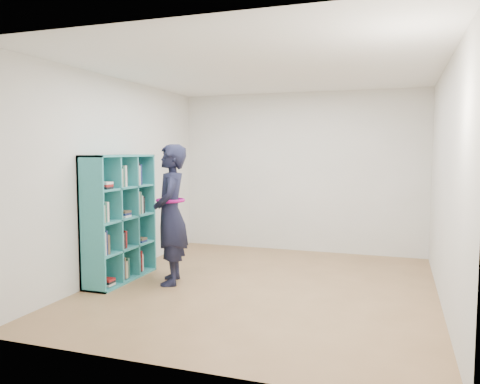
% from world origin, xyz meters
% --- Properties ---
extents(floor, '(4.50, 4.50, 0.00)m').
position_xyz_m(floor, '(0.00, 0.00, 0.00)').
color(floor, brown).
rests_on(floor, ground).
extents(ceiling, '(4.50, 4.50, 0.00)m').
position_xyz_m(ceiling, '(0.00, 0.00, 2.60)').
color(ceiling, white).
rests_on(ceiling, wall_back).
extents(wall_left, '(0.02, 4.50, 2.60)m').
position_xyz_m(wall_left, '(-2.00, 0.00, 1.30)').
color(wall_left, beige).
rests_on(wall_left, floor).
extents(wall_right, '(0.02, 4.50, 2.60)m').
position_xyz_m(wall_right, '(2.00, 0.00, 1.30)').
color(wall_right, beige).
rests_on(wall_right, floor).
extents(wall_back, '(4.00, 0.02, 2.60)m').
position_xyz_m(wall_back, '(0.00, 2.25, 1.30)').
color(wall_back, beige).
rests_on(wall_back, floor).
extents(wall_front, '(4.00, 0.02, 2.60)m').
position_xyz_m(wall_front, '(0.00, -2.25, 1.30)').
color(wall_front, beige).
rests_on(wall_front, floor).
extents(bookshelf, '(0.35, 1.20, 1.60)m').
position_xyz_m(bookshelf, '(-1.84, -0.25, 0.78)').
color(bookshelf, teal).
rests_on(bookshelf, floor).
extents(person, '(0.62, 0.74, 1.73)m').
position_xyz_m(person, '(-1.13, -0.17, 0.87)').
color(person, black).
rests_on(person, floor).
extents(smartphone, '(0.06, 0.08, 0.12)m').
position_xyz_m(smartphone, '(-1.31, -0.15, 0.98)').
color(smartphone, silver).
rests_on(smartphone, person).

